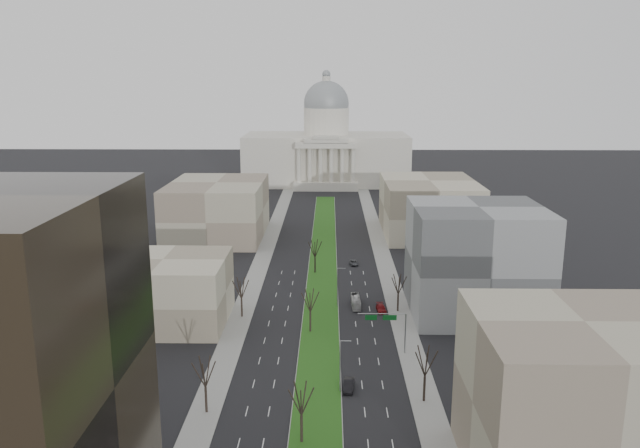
# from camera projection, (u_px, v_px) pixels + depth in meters

# --- Properties ---
(ground) EXTENTS (600.00, 600.00, 0.00)m
(ground) POSITION_uv_depth(u_px,v_px,m) (322.00, 273.00, 167.02)
(ground) COLOR black
(ground) RESTS_ON ground
(median) EXTENTS (8.00, 222.03, 0.20)m
(median) POSITION_uv_depth(u_px,v_px,m) (322.00, 274.00, 166.01)
(median) COLOR #999993
(median) RESTS_ON ground
(sidewalk_left) EXTENTS (5.00, 330.00, 0.15)m
(sidewalk_left) POSITION_uv_depth(u_px,v_px,m) (245.00, 305.00, 142.93)
(sidewalk_left) COLOR gray
(sidewalk_left) RESTS_ON ground
(sidewalk_right) EXTENTS (5.00, 330.00, 0.15)m
(sidewalk_right) POSITION_uv_depth(u_px,v_px,m) (398.00, 306.00, 142.38)
(sidewalk_right) COLOR gray
(sidewalk_right) RESTS_ON ground
(capitol) EXTENTS (80.00, 46.00, 55.00)m
(capitol) POSITION_uv_depth(u_px,v_px,m) (326.00, 150.00, 308.98)
(capitol) COLOR beige
(capitol) RESTS_ON ground
(building_beige_left) EXTENTS (26.00, 22.00, 14.00)m
(building_beige_left) POSITION_uv_depth(u_px,v_px,m) (165.00, 291.00, 131.87)
(building_beige_left) COLOR gray
(building_beige_left) RESTS_ON ground
(building_tan_right) EXTENTS (26.00, 24.00, 22.00)m
(building_tan_right) POSITION_uv_depth(u_px,v_px,m) (576.00, 403.00, 78.31)
(building_tan_right) COLOR gray
(building_tan_right) RESTS_ON ground
(building_grey_right) EXTENTS (28.00, 26.00, 24.00)m
(building_grey_right) POSITION_uv_depth(u_px,v_px,m) (476.00, 260.00, 136.50)
(building_grey_right) COLOR #595B5D
(building_grey_right) RESTS_ON ground
(building_far_left) EXTENTS (30.00, 40.00, 18.00)m
(building_far_left) POSITION_uv_depth(u_px,v_px,m) (217.00, 209.00, 204.47)
(building_far_left) COLOR gray
(building_far_left) RESTS_ON ground
(building_far_right) EXTENTS (30.00, 40.00, 18.00)m
(building_far_right) POSITION_uv_depth(u_px,v_px,m) (429.00, 207.00, 208.25)
(building_far_right) COLOR gray
(building_far_right) RESTS_ON ground
(tree_left_mid) EXTENTS (5.40, 5.40, 9.72)m
(tree_left_mid) POSITION_uv_depth(u_px,v_px,m) (205.00, 371.00, 95.59)
(tree_left_mid) COLOR black
(tree_left_mid) RESTS_ON ground
(tree_left_far) EXTENTS (5.28, 5.28, 9.50)m
(tree_left_far) POSITION_uv_depth(u_px,v_px,m) (241.00, 287.00, 134.57)
(tree_left_far) COLOR black
(tree_left_far) RESTS_ON ground
(tree_right_mid) EXTENTS (5.52, 5.52, 9.94)m
(tree_right_mid) POSITION_uv_depth(u_px,v_px,m) (425.00, 361.00, 98.91)
(tree_right_mid) COLOR black
(tree_right_mid) RESTS_ON ground
(tree_right_far) EXTENTS (5.04, 5.04, 9.07)m
(tree_right_far) POSITION_uv_depth(u_px,v_px,m) (398.00, 284.00, 138.00)
(tree_right_far) COLOR black
(tree_right_far) RESTS_ON ground
(tree_median_a) EXTENTS (5.40, 5.40, 9.72)m
(tree_median_a) POSITION_uv_depth(u_px,v_px,m) (301.00, 398.00, 87.56)
(tree_median_a) COLOR black
(tree_median_a) RESTS_ON ground
(tree_median_b) EXTENTS (5.40, 5.40, 9.72)m
(tree_median_b) POSITION_uv_depth(u_px,v_px,m) (310.00, 300.00, 126.51)
(tree_median_b) COLOR black
(tree_median_b) RESTS_ON ground
(tree_median_c) EXTENTS (5.40, 5.40, 9.72)m
(tree_median_c) POSITION_uv_depth(u_px,v_px,m) (315.00, 248.00, 165.46)
(tree_median_c) COLOR black
(tree_median_c) RESTS_ON ground
(streetlamp_median_b) EXTENTS (1.90, 0.20, 9.16)m
(streetlamp_median_b) POSITION_uv_depth(u_px,v_px,m) (340.00, 365.00, 102.57)
(streetlamp_median_b) COLOR gray
(streetlamp_median_b) RESTS_ON ground
(streetlamp_median_c) EXTENTS (1.90, 0.20, 9.16)m
(streetlamp_median_c) POSITION_uv_depth(u_px,v_px,m) (338.00, 286.00, 141.52)
(streetlamp_median_c) COLOR gray
(streetlamp_median_c) RESTS_ON ground
(mast_arm_signs) EXTENTS (9.12, 0.24, 8.09)m
(mast_arm_signs) POSITION_uv_depth(u_px,v_px,m) (391.00, 323.00, 116.76)
(mast_arm_signs) COLOR gray
(mast_arm_signs) RESTS_ON ground
(car_black) EXTENTS (2.13, 4.97, 1.59)m
(car_black) POSITION_uv_depth(u_px,v_px,m) (349.00, 385.00, 104.31)
(car_black) COLOR black
(car_black) RESTS_ON ground
(car_red) EXTENTS (2.27, 4.97, 1.41)m
(car_red) POSITION_uv_depth(u_px,v_px,m) (381.00, 308.00, 139.39)
(car_red) COLOR maroon
(car_red) RESTS_ON ground
(car_grey_far) EXTENTS (2.42, 4.56, 1.22)m
(car_grey_far) POSITION_uv_depth(u_px,v_px,m) (354.00, 263.00, 174.32)
(car_grey_far) COLOR #47494E
(car_grey_far) RESTS_ON ground
(box_van) EXTENTS (2.14, 8.19, 2.27)m
(box_van) POSITION_uv_depth(u_px,v_px,m) (356.00, 302.00, 142.39)
(box_van) COLOR silver
(box_van) RESTS_ON ground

